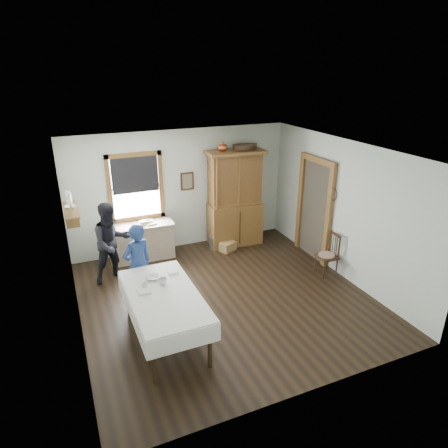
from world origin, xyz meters
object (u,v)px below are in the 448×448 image
object	(u,v)px
dining_table	(165,316)
woman_blue	(138,268)
wicker_basket	(228,246)
figure_dark	(112,245)
work_counter	(141,242)
spindle_chair	(327,254)
china_hutch	(235,199)
pail	(215,242)

from	to	relation	value
dining_table	woman_blue	bearing A→B (deg)	97.13
wicker_basket	figure_dark	world-z (taller)	figure_dark
work_counter	dining_table	bearing A→B (deg)	-93.52
wicker_basket	figure_dark	distance (m)	2.67
work_counter	woman_blue	world-z (taller)	woman_blue
dining_table	figure_dark	bearing A→B (deg)	101.11
spindle_chair	woman_blue	xyz separation A→B (m)	(-3.68, 0.45, 0.26)
wicker_basket	woman_blue	xyz separation A→B (m)	(-2.29, -1.34, 0.60)
china_hutch	figure_dark	size ratio (longest dim) A/B	1.49
work_counter	wicker_basket	world-z (taller)	work_counter
pail	woman_blue	xyz separation A→B (m)	(-2.08, -1.58, 0.56)
woman_blue	figure_dark	distance (m)	1.06
dining_table	pail	xyz separation A→B (m)	(1.94, 2.73, -0.25)
dining_table	wicker_basket	bearing A→B (deg)	49.11
china_hutch	dining_table	bearing A→B (deg)	-128.04
wicker_basket	woman_blue	size ratio (longest dim) A/B	0.25
dining_table	figure_dark	world-z (taller)	figure_dark
spindle_chair	dining_table	bearing A→B (deg)	-166.47
dining_table	wicker_basket	distance (m)	3.30
work_counter	pail	size ratio (longest dim) A/B	4.88
china_hutch	pail	distance (m)	1.11
china_hutch	wicker_basket	world-z (taller)	china_hutch
pail	woman_blue	bearing A→B (deg)	-142.74
figure_dark	woman_blue	bearing A→B (deg)	-88.92
work_counter	dining_table	xyz separation A→B (m)	(-0.27, -2.87, -0.00)
woman_blue	figure_dark	bearing A→B (deg)	-96.31
wicker_basket	work_counter	bearing A→B (deg)	168.50
china_hutch	wicker_basket	distance (m)	1.11
spindle_chair	wicker_basket	size ratio (longest dim) A/B	2.51
work_counter	dining_table	size ratio (longest dim) A/B	0.71
dining_table	spindle_chair	xyz separation A→B (m)	(3.53, 0.69, 0.04)
spindle_chair	figure_dark	bearing A→B (deg)	162.03
dining_table	woman_blue	world-z (taller)	woman_blue
work_counter	wicker_basket	size ratio (longest dim) A/B	4.01
dining_table	woman_blue	distance (m)	1.19
woman_blue	spindle_chair	bearing A→B (deg)	151.18
pail	wicker_basket	size ratio (longest dim) A/B	0.82
dining_table	work_counter	bearing A→B (deg)	84.63
woman_blue	dining_table	bearing A→B (deg)	75.35
dining_table	woman_blue	xyz separation A→B (m)	(-0.14, 1.15, 0.30)
dining_table	spindle_chair	size ratio (longest dim) A/B	2.26
work_counter	woman_blue	distance (m)	1.79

